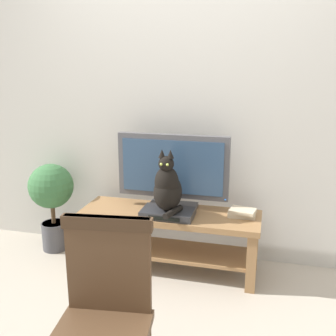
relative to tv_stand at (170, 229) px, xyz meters
name	(u,v)px	position (x,y,z in m)	size (l,w,h in m)	color
ground_plane	(153,318)	(0.05, -0.65, -0.34)	(12.00, 12.00, 0.00)	#ADA393
back_wall	(188,86)	(0.05, 0.38, 1.06)	(7.00, 0.12, 2.80)	beige
tv_stand	(170,229)	(0.00, 0.00, 0.00)	(1.37, 0.44, 0.47)	olive
tv	(173,170)	(0.00, 0.09, 0.45)	(0.86, 0.20, 0.58)	#4C4C51
media_box	(168,213)	(0.01, -0.09, 0.16)	(0.39, 0.23, 0.05)	#2D2D30
cat	(167,188)	(0.01, -0.10, 0.37)	(0.22, 0.33, 0.46)	black
wooden_chair	(104,309)	(0.04, -1.35, 0.19)	(0.46, 0.46, 0.93)	#513823
book_stack	(242,213)	(0.54, 0.05, 0.17)	(0.21, 0.17, 0.06)	beige
potted_plant	(52,195)	(-1.06, 0.09, 0.15)	(0.38, 0.38, 0.76)	#47474C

